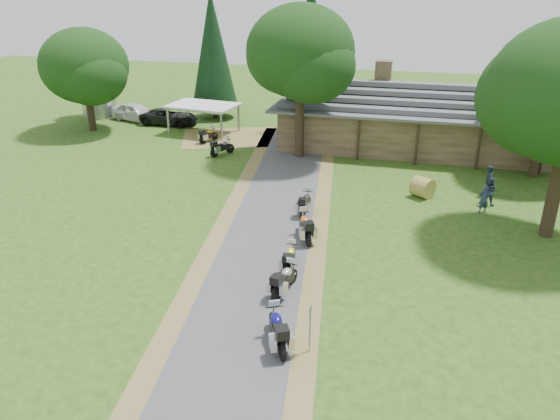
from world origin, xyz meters
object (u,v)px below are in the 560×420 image
(motorcycle_row_b, at_px, (285,278))
(motorcycle_row_d, at_px, (305,225))
(lodge, at_px, (420,115))
(silo, at_px, (96,82))
(carport, at_px, (204,119))
(car_dark_suv, at_px, (169,113))
(car_white_sedan, at_px, (135,110))
(motorcycle_row_e, at_px, (306,202))
(motorcycle_row_a, at_px, (277,327))
(motorcycle_carport_b, at_px, (222,146))
(motorcycle_carport_a, at_px, (208,134))
(hay_bale, at_px, (423,187))
(motorcycle_row_c, at_px, (290,257))

(motorcycle_row_b, distance_m, motorcycle_row_d, 5.12)
(lodge, bearing_deg, motorcycle_row_d, -105.54)
(lodge, bearing_deg, silo, 174.69)
(carport, distance_m, motorcycle_row_d, 21.31)
(lodge, bearing_deg, car_dark_suv, 176.28)
(car_white_sedan, relative_size, car_dark_suv, 1.10)
(motorcycle_row_e, bearing_deg, car_white_sedan, 50.53)
(car_dark_suv, bearing_deg, motorcycle_row_d, -140.44)
(motorcycle_row_a, bearing_deg, motorcycle_carport_b, -1.02)
(lodge, relative_size, motorcycle_carport_b, 11.19)
(lodge, relative_size, motorcycle_carport_a, 11.99)
(car_white_sedan, distance_m, motorcycle_row_e, 25.26)
(motorcycle_row_b, xyz_separation_m, hay_bale, (5.27, 12.33, -0.07))
(motorcycle_row_c, bearing_deg, lodge, -15.84)
(lodge, height_order, motorcycle_row_e, lodge)
(carport, bearing_deg, hay_bale, -22.52)
(motorcycle_row_c, bearing_deg, motorcycle_row_b, -175.11)
(carport, relative_size, hay_bale, 4.58)
(lodge, distance_m, motorcycle_row_a, 26.60)
(carport, height_order, motorcycle_row_c, carport)
(carport, bearing_deg, silo, 172.43)
(motorcycle_row_b, bearing_deg, motorcycle_row_c, 19.31)
(car_dark_suv, distance_m, motorcycle_row_c, 27.53)
(car_dark_suv, bearing_deg, silo, 79.37)
(carport, relative_size, motorcycle_row_b, 2.82)
(silo, height_order, motorcycle_carport_a, silo)
(car_dark_suv, height_order, motorcycle_row_a, car_dark_suv)
(motorcycle_row_c, bearing_deg, motorcycle_row_d, -2.84)
(lodge, distance_m, carport, 17.33)
(car_dark_suv, height_order, motorcycle_row_b, car_dark_suv)
(lodge, height_order, silo, silo)
(motorcycle_row_c, bearing_deg, hay_bale, -30.62)
(motorcycle_carport_b, bearing_deg, motorcycle_row_d, -113.33)
(carport, bearing_deg, car_dark_suv, 163.51)
(motorcycle_row_c, height_order, motorcycle_carport_a, motorcycle_carport_a)
(motorcycle_row_c, distance_m, motorcycle_row_e, 6.30)
(carport, xyz_separation_m, car_dark_suv, (-3.94, 1.71, -0.14))
(motorcycle_row_e, bearing_deg, hay_bale, -55.50)
(motorcycle_row_b, height_order, motorcycle_row_c, motorcycle_row_b)
(motorcycle_row_d, distance_m, hay_bale, 9.08)
(carport, distance_m, motorcycle_carport_a, 2.91)
(silo, height_order, motorcycle_row_a, silo)
(silo, distance_m, motorcycle_row_e, 29.05)
(motorcycle_row_b, bearing_deg, car_white_sedan, 51.07)
(car_white_sedan, height_order, motorcycle_row_a, car_white_sedan)
(lodge, relative_size, car_white_sedan, 3.57)
(lodge, bearing_deg, motorcycle_row_b, -101.60)
(motorcycle_row_b, distance_m, motorcycle_carport_a, 22.90)
(motorcycle_row_b, height_order, motorcycle_carport_a, motorcycle_row_b)
(silo, bearing_deg, motorcycle_carport_b, -29.08)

